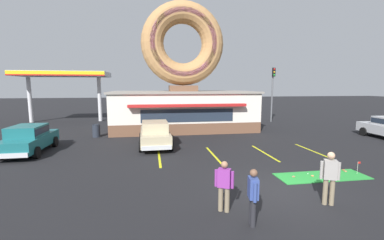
{
  "coord_description": "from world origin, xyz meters",
  "views": [
    {
      "loc": [
        -4.67,
        -8.49,
        3.82
      ],
      "look_at": [
        -2.51,
        5.0,
        2.0
      ],
      "focal_mm": 24.0,
      "sensor_mm": 36.0,
      "label": 1
    }
  ],
  "objects_px": {
    "car_teal": "(29,138)",
    "pedestrian_blue_sweater_man": "(224,184)",
    "putting_flag_pin": "(359,165)",
    "trash_bin": "(96,130)",
    "car_champagne": "(155,133)",
    "pedestrian_hooded_kid": "(253,195)",
    "golf_ball": "(308,174)",
    "pedestrian_leather_jacket_man": "(330,176)",
    "traffic_light_pole": "(273,87)"
  },
  "relations": [
    {
      "from": "car_teal",
      "to": "pedestrian_blue_sweater_man",
      "type": "bearing_deg",
      "value": -43.03
    },
    {
      "from": "putting_flag_pin",
      "to": "trash_bin",
      "type": "xyz_separation_m",
      "value": [
        -12.91,
        10.42,
        0.06
      ]
    },
    {
      "from": "car_champagne",
      "to": "pedestrian_blue_sweater_man",
      "type": "xyz_separation_m",
      "value": [
        1.93,
        -8.95,
        -0.0
      ]
    },
    {
      "from": "pedestrian_hooded_kid",
      "to": "pedestrian_blue_sweater_man",
      "type": "bearing_deg",
      "value": 122.41
    },
    {
      "from": "golf_ball",
      "to": "pedestrian_hooded_kid",
      "type": "bearing_deg",
      "value": -138.86
    },
    {
      "from": "car_champagne",
      "to": "car_teal",
      "type": "height_order",
      "value": "same"
    },
    {
      "from": "putting_flag_pin",
      "to": "pedestrian_leather_jacket_man",
      "type": "bearing_deg",
      "value": -143.65
    },
    {
      "from": "pedestrian_hooded_kid",
      "to": "traffic_light_pole",
      "type": "xyz_separation_m",
      "value": [
        10.08,
        19.36,
        2.83
      ]
    },
    {
      "from": "putting_flag_pin",
      "to": "pedestrian_blue_sweater_man",
      "type": "height_order",
      "value": "pedestrian_blue_sweater_man"
    },
    {
      "from": "putting_flag_pin",
      "to": "pedestrian_blue_sweater_man",
      "type": "bearing_deg",
      "value": -161.29
    },
    {
      "from": "car_champagne",
      "to": "pedestrian_hooded_kid",
      "type": "xyz_separation_m",
      "value": [
        2.49,
        -9.83,
        0.01
      ]
    },
    {
      "from": "pedestrian_leather_jacket_man",
      "to": "traffic_light_pole",
      "type": "height_order",
      "value": "traffic_light_pole"
    },
    {
      "from": "putting_flag_pin",
      "to": "trash_bin",
      "type": "height_order",
      "value": "trash_bin"
    },
    {
      "from": "trash_bin",
      "to": "traffic_light_pole",
      "type": "xyz_separation_m",
      "value": [
        16.88,
        5.8,
        3.21
      ]
    },
    {
      "from": "traffic_light_pole",
      "to": "car_champagne",
      "type": "bearing_deg",
      "value": -142.83
    },
    {
      "from": "golf_ball",
      "to": "car_teal",
      "type": "bearing_deg",
      "value": 156.54
    },
    {
      "from": "golf_ball",
      "to": "putting_flag_pin",
      "type": "relative_size",
      "value": 0.08
    },
    {
      "from": "pedestrian_leather_jacket_man",
      "to": "pedestrian_hooded_kid",
      "type": "bearing_deg",
      "value": -165.08
    },
    {
      "from": "golf_ball",
      "to": "pedestrian_leather_jacket_man",
      "type": "bearing_deg",
      "value": -111.46
    },
    {
      "from": "pedestrian_blue_sweater_man",
      "to": "pedestrian_leather_jacket_man",
      "type": "height_order",
      "value": "pedestrian_leather_jacket_man"
    },
    {
      "from": "putting_flag_pin",
      "to": "traffic_light_pole",
      "type": "xyz_separation_m",
      "value": [
        3.97,
        16.22,
        3.27
      ]
    },
    {
      "from": "golf_ball",
      "to": "pedestrian_hooded_kid",
      "type": "height_order",
      "value": "pedestrian_hooded_kid"
    },
    {
      "from": "putting_flag_pin",
      "to": "car_champagne",
      "type": "xyz_separation_m",
      "value": [
        -8.6,
        6.69,
        0.43
      ]
    },
    {
      "from": "pedestrian_hooded_kid",
      "to": "putting_flag_pin",
      "type": "bearing_deg",
      "value": 27.17
    },
    {
      "from": "golf_ball",
      "to": "trash_bin",
      "type": "bearing_deg",
      "value": 136.77
    },
    {
      "from": "car_teal",
      "to": "trash_bin",
      "type": "bearing_deg",
      "value": 56.21
    },
    {
      "from": "car_teal",
      "to": "pedestrian_hooded_kid",
      "type": "bearing_deg",
      "value": -44.15
    },
    {
      "from": "car_champagne",
      "to": "pedestrian_blue_sweater_man",
      "type": "distance_m",
      "value": 9.16
    },
    {
      "from": "traffic_light_pole",
      "to": "car_teal",
      "type": "bearing_deg",
      "value": -153.05
    },
    {
      "from": "traffic_light_pole",
      "to": "pedestrian_leather_jacket_man",
      "type": "bearing_deg",
      "value": -111.13
    },
    {
      "from": "putting_flag_pin",
      "to": "car_teal",
      "type": "bearing_deg",
      "value": 158.48
    },
    {
      "from": "car_teal",
      "to": "trash_bin",
      "type": "xyz_separation_m",
      "value": [
        2.82,
        4.22,
        -0.37
      ]
    },
    {
      "from": "car_champagne",
      "to": "car_teal",
      "type": "xyz_separation_m",
      "value": [
        -7.13,
        -0.49,
        0.0
      ]
    },
    {
      "from": "putting_flag_pin",
      "to": "traffic_light_pole",
      "type": "bearing_deg",
      "value": 76.25
    },
    {
      "from": "trash_bin",
      "to": "traffic_light_pole",
      "type": "bearing_deg",
      "value": 18.97
    },
    {
      "from": "putting_flag_pin",
      "to": "trash_bin",
      "type": "distance_m",
      "value": 16.59
    },
    {
      "from": "golf_ball",
      "to": "pedestrian_hooded_kid",
      "type": "relative_size",
      "value": 0.03
    },
    {
      "from": "pedestrian_blue_sweater_man",
      "to": "traffic_light_pole",
      "type": "xyz_separation_m",
      "value": [
        10.64,
        18.48,
        2.84
      ]
    },
    {
      "from": "traffic_light_pole",
      "to": "pedestrian_blue_sweater_man",
      "type": "bearing_deg",
      "value": -119.93
    },
    {
      "from": "pedestrian_leather_jacket_man",
      "to": "traffic_light_pole",
      "type": "distance_m",
      "value": 20.12
    },
    {
      "from": "pedestrian_leather_jacket_man",
      "to": "traffic_light_pole",
      "type": "bearing_deg",
      "value": 68.87
    },
    {
      "from": "golf_ball",
      "to": "car_teal",
      "type": "height_order",
      "value": "car_teal"
    },
    {
      "from": "golf_ball",
      "to": "pedestrian_hooded_kid",
      "type": "distance_m",
      "value": 5.31
    },
    {
      "from": "car_teal",
      "to": "pedestrian_leather_jacket_man",
      "type": "relative_size",
      "value": 2.62
    },
    {
      "from": "car_champagne",
      "to": "trash_bin",
      "type": "xyz_separation_m",
      "value": [
        -4.31,
        3.73,
        -0.37
      ]
    },
    {
      "from": "pedestrian_hooded_kid",
      "to": "traffic_light_pole",
      "type": "distance_m",
      "value": 22.01
    },
    {
      "from": "car_champagne",
      "to": "car_teal",
      "type": "bearing_deg",
      "value": -176.08
    },
    {
      "from": "pedestrian_blue_sweater_man",
      "to": "pedestrian_hooded_kid",
      "type": "height_order",
      "value": "pedestrian_hooded_kid"
    },
    {
      "from": "car_teal",
      "to": "pedestrian_blue_sweater_man",
      "type": "height_order",
      "value": "car_teal"
    },
    {
      "from": "car_champagne",
      "to": "putting_flag_pin",
      "type": "bearing_deg",
      "value": -37.88
    }
  ]
}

